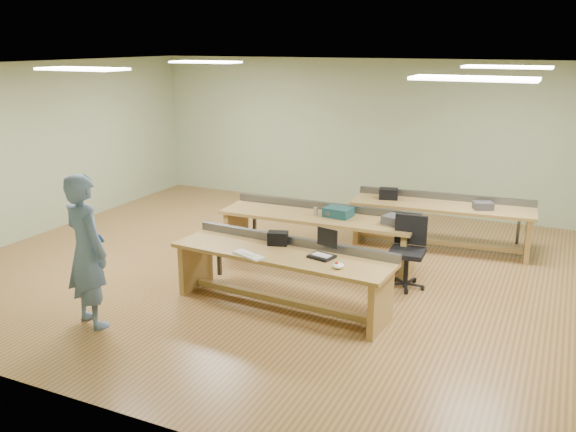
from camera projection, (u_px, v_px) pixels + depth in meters
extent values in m
plane|color=#9C643B|center=(301.00, 272.00, 9.11)|extent=(10.00, 10.00, 0.00)
plane|color=silver|center=(302.00, 66.00, 8.28)|extent=(10.00, 10.00, 0.00)
cube|color=#99A980|center=(382.00, 136.00, 12.17)|extent=(10.00, 0.04, 3.00)
cube|color=#99A980|center=(113.00, 263.00, 5.21)|extent=(10.00, 0.04, 3.00)
cube|color=#99A980|center=(42.00, 149.00, 10.72)|extent=(0.04, 8.00, 3.00)
cube|color=white|center=(82.00, 69.00, 7.99)|extent=(1.20, 0.50, 0.03)
cube|color=white|center=(206.00, 62.00, 10.61)|extent=(1.20, 0.50, 0.03)
cube|color=white|center=(474.00, 79.00, 5.96)|extent=(1.20, 0.50, 0.03)
cube|color=white|center=(507.00, 67.00, 8.58)|extent=(1.20, 0.50, 0.03)
cube|color=#A58745|center=(281.00, 254.00, 7.70)|extent=(2.95, 0.97, 0.05)
cube|color=#A58745|center=(196.00, 264.00, 8.43)|extent=(0.12, 0.68, 0.70)
cube|color=#A58745|center=(381.00, 303.00, 7.18)|extent=(0.12, 0.68, 0.70)
cube|color=#A58745|center=(281.00, 300.00, 7.88)|extent=(2.61, 0.27, 0.08)
cube|color=#4E5055|center=(294.00, 241.00, 7.97)|extent=(2.91, 0.27, 0.11)
cube|color=#A58745|center=(318.00, 217.00, 9.35)|extent=(3.06, 0.88, 0.05)
cube|color=#A58745|center=(236.00, 229.00, 10.00)|extent=(0.10, 0.71, 0.70)
cube|color=#A58745|center=(408.00, 252.00, 8.91)|extent=(0.10, 0.71, 0.70)
cube|color=#A58745|center=(317.00, 255.00, 9.52)|extent=(2.75, 0.16, 0.08)
cube|color=#4E5055|center=(326.00, 206.00, 9.65)|extent=(3.05, 0.15, 0.11)
cube|color=#A58745|center=(442.00, 206.00, 9.96)|extent=(2.97, 1.00, 0.05)
cube|color=#A58745|center=(360.00, 220.00, 10.52)|extent=(0.13, 0.68, 0.70)
cube|color=#A58745|center=(528.00, 237.00, 9.61)|extent=(0.13, 0.68, 0.70)
cube|color=#A58745|center=(439.00, 242.00, 10.13)|extent=(2.61, 0.30, 0.08)
cube|color=#4E5055|center=(445.00, 196.00, 10.25)|extent=(2.91, 0.31, 0.11)
imported|color=#6283A0|center=(87.00, 251.00, 7.19)|extent=(0.79, 0.65, 1.87)
cube|color=black|center=(322.00, 256.00, 7.51)|extent=(0.34, 0.30, 0.03)
cube|color=black|center=(327.00, 238.00, 7.54)|extent=(0.29, 0.08, 0.23)
cube|color=beige|center=(249.00, 255.00, 7.57)|extent=(0.48, 0.31, 0.03)
ellipsoid|color=white|center=(338.00, 266.00, 7.16)|extent=(0.14, 0.16, 0.07)
cube|color=black|center=(278.00, 238.00, 7.97)|extent=(0.29, 0.23, 0.18)
cylinder|color=black|center=(406.00, 271.00, 8.47)|extent=(0.07, 0.07, 0.49)
cube|color=black|center=(407.00, 253.00, 8.40)|extent=(0.50, 0.50, 0.07)
cube|color=black|center=(411.00, 230.00, 8.53)|extent=(0.45, 0.08, 0.42)
cylinder|color=black|center=(405.00, 285.00, 8.53)|extent=(0.57, 0.57, 0.07)
cube|color=#143C41|center=(338.00, 212.00, 9.26)|extent=(0.44, 0.35, 0.14)
cube|color=#39393B|center=(399.00, 221.00, 8.83)|extent=(0.52, 0.40, 0.13)
imported|color=#39393B|center=(329.00, 214.00, 9.23)|extent=(0.13, 0.13, 0.09)
cylinder|color=#B3B3B8|center=(316.00, 211.00, 9.31)|extent=(0.07, 0.07, 0.13)
cube|color=black|center=(389.00, 194.00, 10.29)|extent=(0.35, 0.29, 0.18)
cube|color=#39393B|center=(483.00, 206.00, 9.65)|extent=(0.35, 0.31, 0.12)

